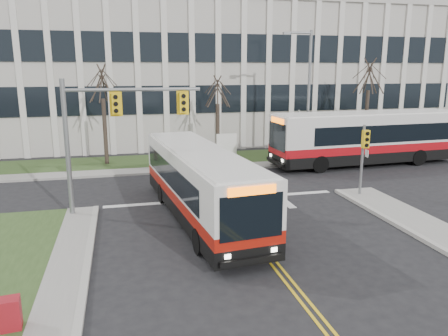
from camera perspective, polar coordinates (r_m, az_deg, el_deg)
ground at (r=15.36m, az=6.95°, el=-12.76°), size 120.00×120.00×0.00m
sidewalk_cross at (r=30.56m, az=5.91°, el=0.44°), size 44.00×1.60×0.14m
building_lawn at (r=33.16m, az=4.32°, el=1.44°), size 44.00×5.00×0.12m
office_building at (r=44.09m, az=-0.38°, el=12.08°), size 40.00×16.00×12.00m
mast_arm_signal at (r=20.26m, az=-15.29°, el=5.73°), size 6.11×0.38×6.20m
signal_pole_near at (r=23.63m, az=17.79°, el=2.23°), size 0.34×0.39×3.80m
signal_pole_far at (r=31.11m, az=9.74°, el=5.10°), size 0.34×0.39×3.80m
streetlight at (r=31.94m, az=10.75°, el=10.11°), size 2.15×0.25×9.20m
directory_sign at (r=31.81m, az=0.33°, el=3.02°), size 1.50×0.12×2.00m
tree_left at (r=30.98m, az=-15.61°, el=10.38°), size 1.80×1.80×7.70m
tree_mid at (r=31.96m, az=-0.85°, el=9.77°), size 1.80×1.80×6.82m
tree_right at (r=36.29m, az=18.42°, el=11.12°), size 1.80×1.80×8.25m
bus_main at (r=19.42m, az=-3.12°, el=-2.28°), size 3.74×11.81×3.10m
bus_cross at (r=32.04m, az=18.11°, el=3.59°), size 13.65×3.70×3.60m
newspaper_box_red at (r=12.93m, az=-26.10°, el=-16.94°), size 0.55×0.50×0.95m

